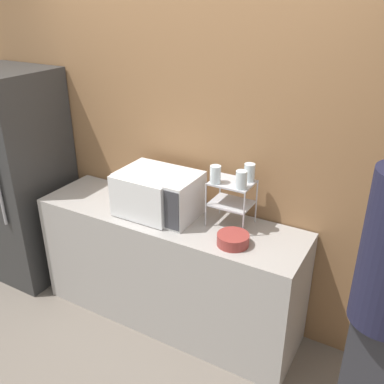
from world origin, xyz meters
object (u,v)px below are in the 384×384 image
(glass_back_right, at_px, (249,172))
(glass_front_right, at_px, (241,180))
(microwave, at_px, (158,194))
(glass_front_left, at_px, (215,174))
(refrigerator, at_px, (18,177))
(dish_rack, at_px, (232,194))
(bowl, at_px, (233,240))

(glass_back_right, relative_size, glass_front_right, 1.00)
(microwave, distance_m, glass_front_right, 0.64)
(glass_front_left, xyz_separation_m, glass_front_right, (0.18, 0.00, 0.00))
(microwave, distance_m, refrigerator, 1.41)
(dish_rack, bearing_deg, microwave, -167.68)
(glass_front_left, distance_m, bowl, 0.43)
(dish_rack, bearing_deg, glass_front_right, -35.93)
(dish_rack, distance_m, glass_back_right, 0.18)
(microwave, height_order, bowl, microwave)
(bowl, xyz_separation_m, refrigerator, (-2.03, 0.06, -0.03))
(glass_front_left, distance_m, refrigerator, 1.86)
(glass_back_right, height_order, glass_front_right, same)
(glass_front_left, xyz_separation_m, bowl, (0.21, -0.16, -0.34))
(glass_front_left, distance_m, glass_back_right, 0.22)
(dish_rack, xyz_separation_m, glass_front_right, (0.09, -0.06, 0.15))
(glass_back_right, bearing_deg, dish_rack, -141.51)
(microwave, xyz_separation_m, glass_front_left, (0.42, 0.04, 0.22))
(refrigerator, bearing_deg, bowl, -1.84)
(dish_rack, relative_size, glass_front_left, 2.67)
(dish_rack, height_order, glass_front_left, glass_front_left)
(dish_rack, xyz_separation_m, glass_back_right, (0.09, 0.07, 0.15))
(glass_front_left, bearing_deg, microwave, -174.33)
(glass_front_left, bearing_deg, refrigerator, -177.05)
(microwave, relative_size, glass_front_left, 4.69)
(glass_front_left, relative_size, bowl, 0.58)
(microwave, distance_m, glass_back_right, 0.66)
(glass_front_left, bearing_deg, glass_front_right, 1.59)
(glass_front_right, bearing_deg, glass_back_right, 90.60)
(glass_front_left, bearing_deg, dish_rack, 38.04)
(bowl, bearing_deg, glass_front_right, 101.62)
(microwave, bearing_deg, bowl, -10.50)
(glass_back_right, height_order, bowl, glass_back_right)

